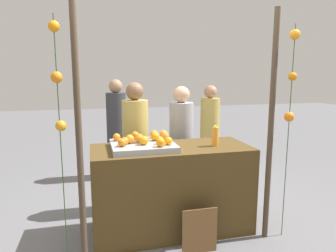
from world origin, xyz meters
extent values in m
plane|color=slate|center=(0.00, 0.00, 0.00)|extent=(24.00, 24.00, 0.00)
cube|color=#4C3819|center=(0.00, 0.00, 0.47)|extent=(1.68, 0.71, 0.93)
cube|color=#9EA0A5|center=(-0.30, 0.00, 0.96)|extent=(0.65, 0.57, 0.06)
sphere|color=orange|center=(-0.14, -0.09, 1.03)|extent=(0.08, 0.08, 0.08)
sphere|color=orange|center=(-0.16, 0.08, 1.04)|extent=(0.09, 0.09, 0.09)
sphere|color=orange|center=(-0.07, -0.14, 1.03)|extent=(0.08, 0.08, 0.08)
sphere|color=orange|center=(-0.36, 0.21, 1.03)|extent=(0.08, 0.08, 0.08)
sphere|color=orange|center=(-0.16, -0.21, 1.03)|extent=(0.09, 0.09, 0.09)
sphere|color=orange|center=(-0.05, 0.08, 1.03)|extent=(0.08, 0.08, 0.08)
sphere|color=orange|center=(-0.04, 0.19, 1.03)|extent=(0.09, 0.09, 0.09)
sphere|color=orange|center=(-0.53, -0.11, 1.03)|extent=(0.08, 0.08, 0.08)
sphere|color=orange|center=(-0.44, 0.02, 1.04)|extent=(0.09, 0.09, 0.09)
sphere|color=orange|center=(-0.50, -0.04, 1.03)|extent=(0.08, 0.08, 0.08)
sphere|color=orange|center=(-0.33, 0.09, 1.03)|extent=(0.08, 0.08, 0.08)
sphere|color=orange|center=(-0.14, 0.21, 1.03)|extent=(0.09, 0.09, 0.09)
sphere|color=orange|center=(-0.31, -0.09, 1.04)|extent=(0.09, 0.09, 0.09)
sphere|color=orange|center=(-0.56, 0.17, 1.03)|extent=(0.08, 0.08, 0.08)
sphere|color=orange|center=(-0.34, 0.02, 1.03)|extent=(0.09, 0.09, 0.09)
cylinder|color=orange|center=(0.46, -0.07, 1.03)|extent=(0.07, 0.07, 0.20)
cylinder|color=yellow|center=(0.46, -0.07, 1.14)|extent=(0.04, 0.04, 0.02)
cube|color=brown|center=(0.14, -0.52, 0.22)|extent=(0.35, 0.01, 0.46)
cube|color=black|center=(0.14, -0.50, 0.22)|extent=(0.32, 0.02, 0.43)
cylinder|color=tan|center=(-0.29, 0.64, 0.69)|extent=(0.32, 0.32, 1.38)
sphere|color=brown|center=(-0.29, 0.64, 1.48)|extent=(0.21, 0.21, 0.21)
cylinder|color=#99999E|center=(0.31, 0.68, 0.67)|extent=(0.31, 0.31, 1.33)
sphere|color=tan|center=(0.31, 0.68, 1.43)|extent=(0.21, 0.21, 0.21)
cylinder|color=#333338|center=(-0.42, 1.94, 0.69)|extent=(0.32, 0.32, 1.39)
sphere|color=#A87A59|center=(-0.42, 1.94, 1.49)|extent=(0.22, 0.22, 0.22)
cylinder|color=tan|center=(1.02, 1.49, 0.65)|extent=(0.30, 0.30, 1.31)
sphere|color=#A87A59|center=(1.02, 1.49, 1.41)|extent=(0.20, 0.20, 0.20)
cylinder|color=#473828|center=(-0.92, -0.39, 1.16)|extent=(0.06, 0.06, 2.31)
cylinder|color=#473828|center=(0.92, -0.39, 1.16)|extent=(0.06, 0.06, 2.31)
cylinder|color=#2D4C23|center=(-1.07, -0.42, 1.08)|extent=(0.01, 0.01, 2.17)
sphere|color=orange|center=(-1.06, -0.41, 2.07)|extent=(0.09, 0.09, 0.09)
sphere|color=orange|center=(-1.07, -0.42, 1.67)|extent=(0.09, 0.09, 0.09)
sphere|color=orange|center=(-1.06, -0.42, 1.27)|extent=(0.09, 0.09, 0.09)
cylinder|color=#2D4C23|center=(1.11, -0.41, 1.08)|extent=(0.01, 0.01, 2.17)
sphere|color=orange|center=(1.11, -0.40, 2.07)|extent=(0.10, 0.10, 0.10)
sphere|color=orange|center=(1.11, -0.41, 1.67)|extent=(0.08, 0.08, 0.08)
sphere|color=orange|center=(1.11, -0.41, 1.27)|extent=(0.10, 0.10, 0.10)
camera|label=1|loc=(-0.81, -3.08, 1.70)|focal=33.07mm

